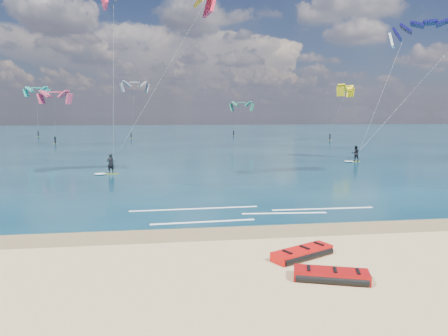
# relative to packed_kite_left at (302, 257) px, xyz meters

# --- Properties ---
(ground) EXTENTS (320.00, 320.00, 0.00)m
(ground) POSITION_rel_packed_kite_left_xyz_m (-2.82, 40.82, 0.00)
(ground) COLOR tan
(ground) RESTS_ON ground
(wet_sand_strip) EXTENTS (320.00, 2.40, 0.01)m
(wet_sand_strip) POSITION_rel_packed_kite_left_xyz_m (-2.82, 3.82, 0.00)
(wet_sand_strip) COLOR olive
(wet_sand_strip) RESTS_ON ground
(sea) EXTENTS (320.00, 200.00, 0.04)m
(sea) POSITION_rel_packed_kite_left_xyz_m (-2.82, 104.82, 0.02)
(sea) COLOR #092434
(sea) RESTS_ON ground
(packed_kite_left) EXTENTS (3.23, 2.42, 0.44)m
(packed_kite_left) POSITION_rel_packed_kite_left_xyz_m (0.00, 0.00, 0.00)
(packed_kite_left) COLOR red
(packed_kite_left) RESTS_ON ground
(packed_kite_mid) EXTENTS (3.06, 2.03, 0.44)m
(packed_kite_mid) POSITION_rel_packed_kite_left_xyz_m (0.27, -2.34, 0.00)
(packed_kite_mid) COLOR #A40B0B
(packed_kite_mid) RESTS_ON ground
(kitesurfer_main) EXTENTS (13.22, 8.46, 18.55)m
(kitesurfer_main) POSITION_rel_packed_kite_left_xyz_m (-8.44, 21.38, 9.49)
(kitesurfer_main) COLOR #A4C116
(kitesurfer_main) RESTS_ON sea
(kitesurfer_far) EXTENTS (13.71, 7.11, 17.77)m
(kitesurfer_far) POSITION_rel_packed_kite_left_xyz_m (20.82, 29.36, 9.31)
(kitesurfer_far) COLOR #A9D520
(kitesurfer_far) RESTS_ON sea
(shoreline_foam) EXTENTS (15.06, 3.64, 0.01)m
(shoreline_foam) POSITION_rel_packed_kite_left_xyz_m (-0.77, 7.59, 0.04)
(shoreline_foam) COLOR white
(shoreline_foam) RESTS_ON ground
(distant_kites) EXTENTS (76.33, 31.92, 13.01)m
(distant_kites) POSITION_rel_packed_kite_left_xyz_m (-7.42, 78.19, 5.70)
(distant_kites) COLOR gray
(distant_kites) RESTS_ON ground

